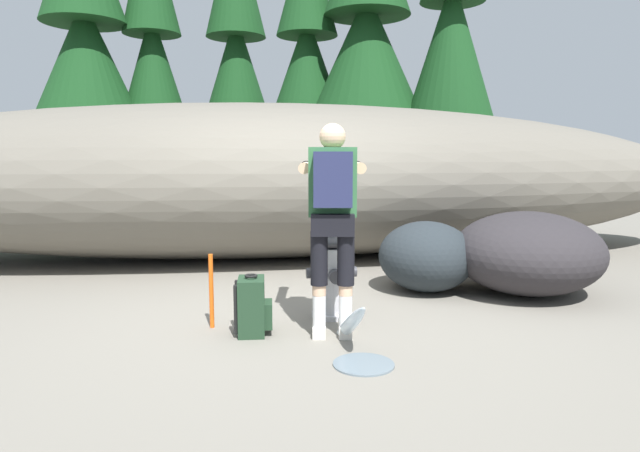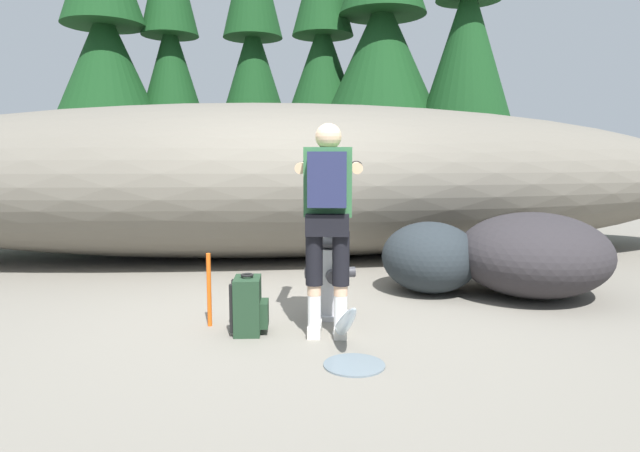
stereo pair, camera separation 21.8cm
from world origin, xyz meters
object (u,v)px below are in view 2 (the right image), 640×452
at_px(utility_worker, 328,202).
at_px(boulder_mid, 430,257).
at_px(survey_stake, 209,290).
at_px(fire_hydrant, 330,278).
at_px(spare_backpack, 248,306).
at_px(boulder_large, 533,254).

relative_size(utility_worker, boulder_mid, 1.60).
bearing_deg(utility_worker, boulder_mid, -35.36).
bearing_deg(survey_stake, fire_hydrant, 8.14).
xyz_separation_m(utility_worker, spare_backpack, (-0.61, 0.08, -0.81)).
bearing_deg(spare_backpack, boulder_large, 21.23).
bearing_deg(survey_stake, boulder_mid, 22.64).
distance_m(utility_worker, boulder_large, 2.45).
bearing_deg(fire_hydrant, survey_stake, -171.86).
height_order(spare_backpack, boulder_large, boulder_large).
bearing_deg(spare_backpack, survey_stake, 150.06).
distance_m(utility_worker, survey_stake, 1.22).
xyz_separation_m(spare_backpack, boulder_mid, (1.82, 1.11, 0.14)).
xyz_separation_m(boulder_mid, survey_stake, (-2.14, -0.89, -0.06)).
xyz_separation_m(boulder_large, boulder_mid, (-0.97, 0.26, -0.05)).
bearing_deg(utility_worker, boulder_large, -56.73).
distance_m(utility_worker, boulder_mid, 1.82).
distance_m(fire_hydrant, utility_worker, 0.82).
relative_size(boulder_large, survey_stake, 2.61).
bearing_deg(fire_hydrant, utility_worker, -100.15).
relative_size(boulder_large, boulder_mid, 1.54).
xyz_separation_m(boulder_large, survey_stake, (-3.11, -0.63, -0.11)).
bearing_deg(fire_hydrant, boulder_mid, 33.50).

